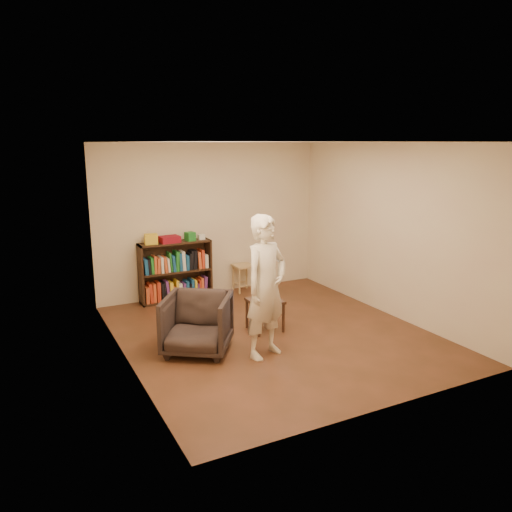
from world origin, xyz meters
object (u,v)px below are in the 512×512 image
stool (243,270)px  person (266,287)px  armchair (197,324)px  laptop (265,295)px  bookshelf (176,274)px  side_table (265,305)px

stool → person: (-0.93, -2.60, 0.49)m
armchair → laptop: (1.13, 0.31, 0.14)m
bookshelf → armchair: bookshelf is taller
bookshelf → stool: (1.22, -0.06, -0.05)m
stool → laptop: laptop is taller
bookshelf → laptop: size_ratio=2.78×
armchair → person: 1.01m
bookshelf → stool: bearing=-3.0°
stool → side_table: bearing=-106.3°
stool → laptop: (-0.52, -1.81, 0.12)m
bookshelf → stool: size_ratio=2.47×
stool → laptop: bearing=-105.9°
person → armchair: bearing=126.3°
stool → side_table: 1.93m
laptop → person: size_ratio=0.24×
side_table → person: person is taller
bookshelf → armchair: (-0.43, -2.19, -0.07)m
stool → side_table: stool is taller
side_table → person: 0.99m
armchair → person: size_ratio=0.46×
laptop → side_table: bearing=-82.6°
armchair → laptop: size_ratio=1.90×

